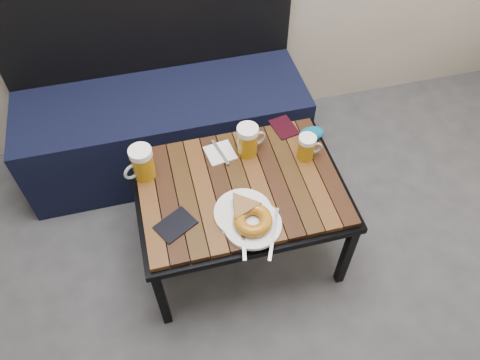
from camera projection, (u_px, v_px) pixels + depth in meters
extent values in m
cube|color=black|center=(166.00, 129.00, 2.41)|extent=(1.40, 0.50, 0.45)
cube|color=black|center=(146.00, 23.00, 2.17)|extent=(1.40, 0.05, 0.50)
cube|color=black|center=(162.00, 298.00, 1.84)|extent=(0.04, 0.03, 0.42)
cube|color=black|center=(346.00, 256.00, 1.96)|extent=(0.04, 0.03, 0.42)
cube|color=black|center=(144.00, 189.00, 2.18)|extent=(0.04, 0.04, 0.42)
cube|color=black|center=(303.00, 158.00, 2.30)|extent=(0.04, 0.04, 0.42)
cube|color=black|center=(240.00, 190.00, 1.90)|extent=(0.84, 0.62, 0.03)
cube|color=#3C1E0D|center=(240.00, 186.00, 1.88)|extent=(0.80, 0.58, 0.02)
cylinder|color=#A4720D|center=(143.00, 165.00, 1.85)|extent=(0.12, 0.12, 0.12)
cylinder|color=white|center=(140.00, 153.00, 1.79)|extent=(0.09, 0.09, 0.03)
torus|color=#8C999E|center=(132.00, 172.00, 1.83)|extent=(0.07, 0.04, 0.07)
cylinder|color=#A4720D|center=(247.00, 143.00, 1.93)|extent=(0.10, 0.10, 0.12)
cylinder|color=white|center=(248.00, 130.00, 1.87)|extent=(0.09, 0.09, 0.03)
torus|color=#8C999E|center=(258.00, 138.00, 1.95)|extent=(0.07, 0.03, 0.07)
cylinder|color=#A4720D|center=(306.00, 149.00, 1.92)|extent=(0.07, 0.07, 0.09)
cylinder|color=white|center=(308.00, 139.00, 1.88)|extent=(0.07, 0.07, 0.02)
torus|color=#8C999E|center=(315.00, 148.00, 1.93)|extent=(0.06, 0.01, 0.06)
cylinder|color=white|center=(243.00, 213.00, 1.77)|extent=(0.22, 0.22, 0.01)
cylinder|color=white|center=(253.00, 224.00, 1.74)|extent=(0.22, 0.22, 0.01)
torus|color=#8A4C0C|center=(253.00, 220.00, 1.72)|extent=(0.15, 0.15, 0.05)
cube|color=#A5A8AD|center=(274.00, 233.00, 1.70)|extent=(0.11, 0.21, 0.00)
cube|color=#A5A8AD|center=(243.00, 240.00, 1.69)|extent=(0.04, 0.17, 0.00)
cube|color=white|center=(220.00, 153.00, 1.97)|extent=(0.13, 0.13, 0.01)
cube|color=#A5A8AD|center=(220.00, 152.00, 1.96)|extent=(0.05, 0.15, 0.00)
cube|color=white|center=(239.00, 224.00, 1.75)|extent=(0.14, 0.13, 0.01)
cube|color=black|center=(175.00, 225.00, 1.74)|extent=(0.17, 0.16, 0.01)
cube|color=black|center=(284.00, 127.00, 2.06)|extent=(0.12, 0.15, 0.01)
ellipsoid|color=#054289|center=(311.00, 134.00, 2.01)|extent=(0.12, 0.08, 0.05)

